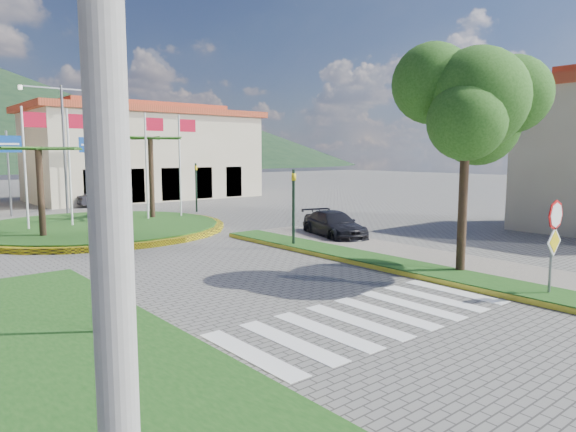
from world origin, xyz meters
TOP-DOWN VIEW (x-y plane):
  - ground at (0.00, 0.00)m, footprint 160.00×160.00m
  - sidewalk_right at (6.00, 2.00)m, footprint 4.00×28.00m
  - verge_right at (4.80, 2.00)m, footprint 1.60×28.00m
  - median_left at (-6.50, 6.00)m, footprint 5.00×14.00m
  - crosswalk at (0.00, 4.00)m, footprint 8.00×3.00m
  - roundabout_island at (0.00, 22.00)m, footprint 12.70×12.70m
  - stop_sign at (4.90, 1.96)m, footprint 0.80×0.11m
  - deciduous_tree at (5.50, 5.00)m, footprint 3.60×3.60m
  - utility_pole at (-7.50, 0.00)m, footprint 0.32×0.32m
  - traffic_light_left at (-5.20, 6.50)m, footprint 0.15×0.18m
  - traffic_light_right at (4.50, 12.00)m, footprint 0.15×0.18m
  - traffic_light_far at (8.00, 26.00)m, footprint 0.18×0.15m
  - direction_sign_west at (-2.00, 30.97)m, footprint 1.60×0.14m
  - direction_sign_east at (3.00, 30.97)m, footprint 1.60×0.14m
  - street_lamp_centre at (1.00, 30.00)m, footprint 4.80×0.16m
  - building_right at (10.00, 38.00)m, footprint 19.08×9.54m
  - hill_far_east at (70.00, 135.00)m, footprint 120.00×120.00m
  - car_dark_b at (4.44, 33.65)m, footprint 3.66×1.70m
  - car_side_right at (7.50, 12.67)m, footprint 2.86×4.50m

SIDE VIEW (x-z plane):
  - ground at x=0.00m, z-range 0.00..0.00m
  - crosswalk at x=0.00m, z-range 0.00..0.01m
  - sidewalk_right at x=6.00m, z-range 0.00..0.15m
  - verge_right at x=4.80m, z-range 0.00..0.18m
  - median_left at x=-6.50m, z-range 0.00..0.18m
  - roundabout_island at x=0.00m, z-range -2.83..3.17m
  - car_dark_b at x=4.44m, z-range 0.00..1.16m
  - car_side_right at x=7.50m, z-range 0.00..1.21m
  - stop_sign at x=4.90m, z-range 0.47..3.12m
  - traffic_light_left at x=-5.20m, z-range 0.34..3.54m
  - traffic_light_right at x=4.50m, z-range 0.34..3.54m
  - traffic_light_far at x=8.00m, z-range 0.34..3.54m
  - direction_sign_west at x=-2.00m, z-range 0.93..6.13m
  - direction_sign_east at x=3.00m, z-range 0.93..6.13m
  - building_right at x=10.00m, z-range -0.12..7.93m
  - street_lamp_centre at x=1.00m, z-range 0.50..8.50m
  - utility_pole at x=-7.50m, z-range 0.00..9.00m
  - deciduous_tree at x=5.50m, z-range 1.78..8.58m
  - hill_far_east at x=70.00m, z-range 0.00..18.00m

